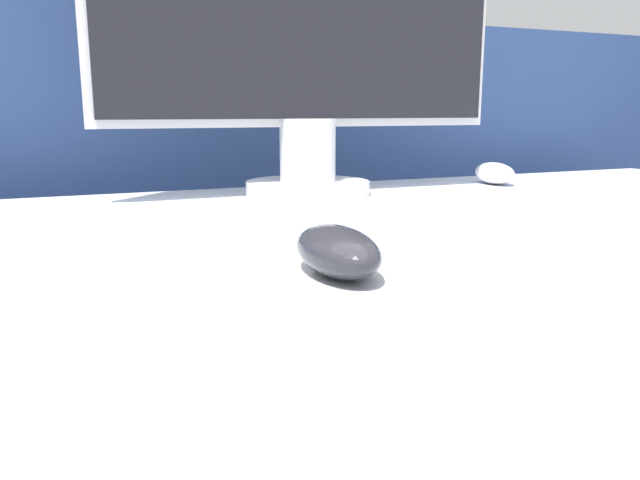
# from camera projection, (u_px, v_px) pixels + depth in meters

# --- Properties ---
(partition_panel) EXTENTS (5.00, 0.03, 1.07)m
(partition_panel) POSITION_uv_depth(u_px,v_px,m) (149.00, 310.00, 1.15)
(partition_panel) COLOR navy
(partition_panel) RESTS_ON ground_plane
(computer_mouse_near) EXTENTS (0.06, 0.12, 0.04)m
(computer_mouse_near) POSITION_uv_depth(u_px,v_px,m) (337.00, 251.00, 0.48)
(computer_mouse_near) COLOR #232328
(computer_mouse_near) RESTS_ON desk
(keyboard) EXTENTS (0.38, 0.14, 0.02)m
(keyboard) POSITION_uv_depth(u_px,v_px,m) (147.00, 230.00, 0.61)
(keyboard) COLOR silver
(keyboard) RESTS_ON desk
(computer_mouse_far) EXTENTS (0.07, 0.11, 0.04)m
(computer_mouse_far) POSITION_uv_depth(u_px,v_px,m) (494.00, 173.00, 1.08)
(computer_mouse_far) COLOR white
(computer_mouse_far) RESTS_ON desk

